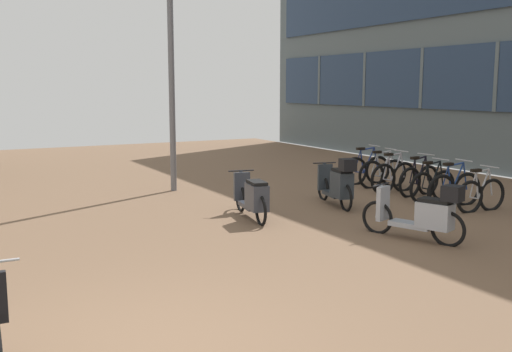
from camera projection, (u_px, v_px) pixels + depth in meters
name	position (u px, v px, depth m)	size (l,w,h in m)	color
ground	(276.00, 327.00, 6.10)	(21.00, 40.00, 0.13)	#2D2525
bicycle_rack_00	(481.00, 195.00, 11.63)	(1.26, 0.48, 0.93)	black
bicycle_rack_01	(454.00, 190.00, 12.14)	(1.39, 0.48, 0.99)	black
bicycle_rack_02	(432.00, 186.00, 12.69)	(1.30, 0.48, 0.95)	black
bicycle_rack_03	(419.00, 181.00, 13.33)	(1.33, 0.48, 0.98)	black
bicycle_rack_04	(394.00, 177.00, 13.78)	(1.36, 0.48, 1.01)	black
bicycle_rack_05	(383.00, 173.00, 14.42)	(1.37, 0.48, 0.99)	black
bicycle_rack_06	(366.00, 170.00, 14.96)	(1.43, 0.48, 1.02)	black
scooter_near	(338.00, 184.00, 12.05)	(0.70, 1.75, 1.08)	black
scooter_mid	(253.00, 197.00, 10.92)	(0.64, 1.82, 0.85)	black
scooter_far	(423.00, 214.00, 9.36)	(0.85, 1.72, 0.98)	black
lamp_post	(171.00, 33.00, 13.50)	(0.20, 0.52, 6.67)	slate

